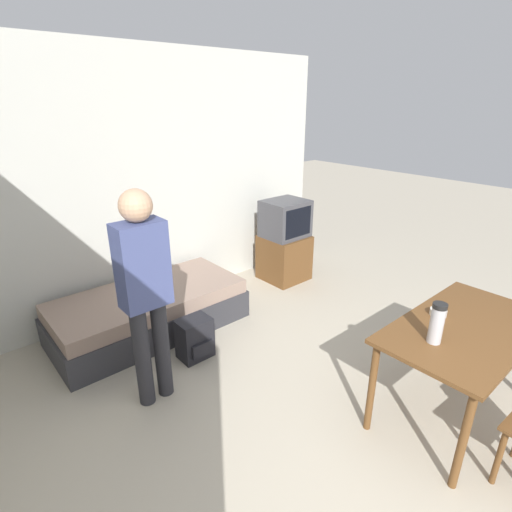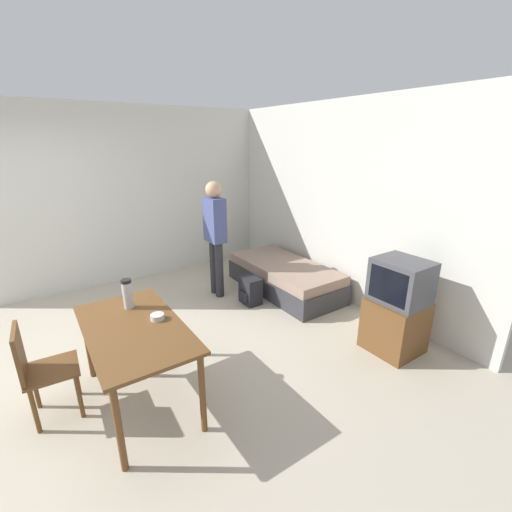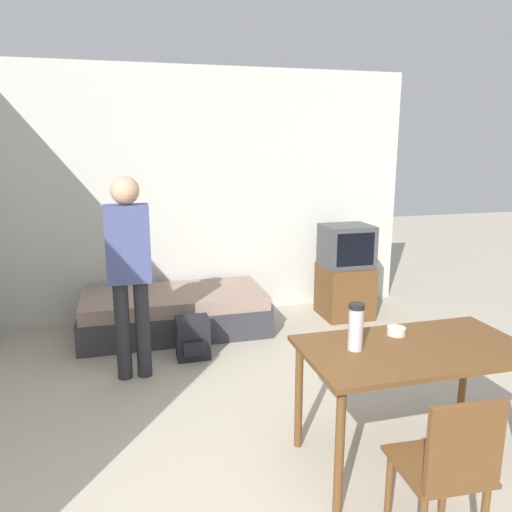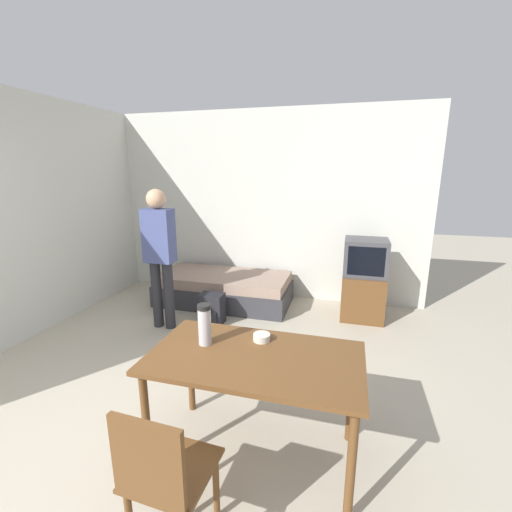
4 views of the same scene
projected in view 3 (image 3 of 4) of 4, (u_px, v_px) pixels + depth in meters
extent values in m
cube|color=silver|center=(188.00, 195.00, 5.43)|extent=(5.02, 0.06, 2.70)
cube|color=#333338|center=(175.00, 319.00, 5.12)|extent=(1.87, 0.87, 0.29)
cube|color=gray|center=(174.00, 299.00, 5.08)|extent=(1.82, 0.85, 0.14)
cube|color=brown|center=(345.00, 291.00, 5.58)|extent=(0.53, 0.52, 0.58)
cube|color=#424247|center=(347.00, 246.00, 5.47)|extent=(0.52, 0.45, 0.46)
cube|color=black|center=(355.00, 250.00, 5.26)|extent=(0.43, 0.01, 0.36)
cube|color=brown|center=(415.00, 349.00, 2.93)|extent=(1.33, 0.73, 0.03)
cylinder|color=brown|center=(339.00, 452.00, 2.57)|extent=(0.05, 0.05, 0.71)
cylinder|color=brown|center=(299.00, 395.00, 3.14)|extent=(0.05, 0.05, 0.71)
cylinder|color=brown|center=(464.00, 373.00, 3.45)|extent=(0.05, 0.05, 0.71)
cube|color=brown|center=(437.00, 466.00, 2.35)|extent=(0.41, 0.41, 0.02)
cube|color=brown|center=(465.00, 447.00, 2.13)|extent=(0.36, 0.05, 0.41)
cylinder|color=brown|center=(444.00, 480.00, 2.58)|extent=(0.04, 0.04, 0.42)
cylinder|color=brown|center=(389.00, 489.00, 2.51)|extent=(0.04, 0.04, 0.42)
cylinder|color=#28282D|center=(123.00, 331.00, 4.06)|extent=(0.12, 0.12, 0.82)
cylinder|color=#28282D|center=(143.00, 329.00, 4.11)|extent=(0.12, 0.12, 0.82)
cube|color=#424C7F|center=(128.00, 244.00, 3.93)|extent=(0.34, 0.20, 0.62)
sphere|color=tan|center=(125.00, 190.00, 3.83)|extent=(0.22, 0.22, 0.22)
cylinder|color=#B7B7BC|center=(356.00, 327.00, 2.86)|extent=(0.09, 0.09, 0.28)
cylinder|color=black|center=(357.00, 306.00, 2.83)|extent=(0.09, 0.09, 0.03)
cylinder|color=beige|center=(396.00, 331.00, 3.11)|extent=(0.12, 0.12, 0.05)
cube|color=black|center=(193.00, 338.00, 4.50)|extent=(0.29, 0.22, 0.38)
cube|color=black|center=(195.00, 349.00, 4.40)|extent=(0.21, 0.03, 0.13)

